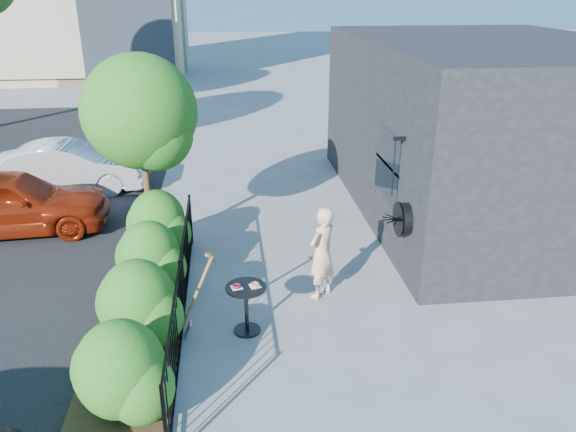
{
  "coord_description": "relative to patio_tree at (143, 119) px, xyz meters",
  "views": [
    {
      "loc": [
        -0.67,
        -8.06,
        5.15
      ],
      "look_at": [
        0.39,
        1.4,
        1.2
      ],
      "focal_mm": 35.0,
      "sensor_mm": 36.0,
      "label": 1
    }
  ],
  "objects": [
    {
      "name": "planting_bed",
      "position": [
        0.04,
        -2.76,
        -2.72
      ],
      "size": [
        1.3,
        6.0,
        0.08
      ],
      "primitive_type": "cube",
      "color": "#382616",
      "rests_on": "ground"
    },
    {
      "name": "cafe_table",
      "position": [
        1.76,
        -3.2,
        -2.2
      ],
      "size": [
        0.64,
        0.64,
        0.86
      ],
      "rotation": [
        0.0,
        0.0,
        0.24
      ],
      "color": "black",
      "rests_on": "ground"
    },
    {
      "name": "car_red",
      "position": [
        -3.25,
        1.26,
        -2.05
      ],
      "size": [
        4.31,
        2.0,
        1.43
      ],
      "primitive_type": "imported",
      "rotation": [
        0.0,
        0.0,
        1.65
      ],
      "color": "maroon",
      "rests_on": "ground"
    },
    {
      "name": "patio_tree",
      "position": [
        0.0,
        0.0,
        0.0
      ],
      "size": [
        2.2,
        2.2,
        3.94
      ],
      "color": "#3F2B19",
      "rests_on": "ground"
    },
    {
      "name": "car_silver",
      "position": [
        -2.61,
        4.0,
        -2.11
      ],
      "size": [
        3.98,
        1.44,
        1.3
      ],
      "primitive_type": "imported",
      "rotation": [
        0.0,
        0.0,
        1.55
      ],
      "color": "silver",
      "rests_on": "ground"
    },
    {
      "name": "ground",
      "position": [
        2.24,
        -2.76,
        -2.76
      ],
      "size": [
        120.0,
        120.0,
        0.0
      ],
      "primitive_type": "plane",
      "color": "gray",
      "rests_on": "ground"
    },
    {
      "name": "shovel",
      "position": [
        0.98,
        -3.23,
        -2.12
      ],
      "size": [
        0.57,
        0.19,
        1.47
      ],
      "color": "brown",
      "rests_on": "ground"
    },
    {
      "name": "shrubs",
      "position": [
        0.14,
        -2.66,
        -2.06
      ],
      "size": [
        1.1,
        5.6,
        1.24
      ],
      "color": "#265C15",
      "rests_on": "ground"
    },
    {
      "name": "woman",
      "position": [
        3.12,
        -2.22,
        -1.93
      ],
      "size": [
        0.72,
        0.71,
        1.68
      ],
      "primitive_type": "imported",
      "rotation": [
        0.0,
        0.0,
        3.9
      ],
      "color": "#DDAF8F",
      "rests_on": "ground"
    },
    {
      "name": "shop_building",
      "position": [
        7.73,
        1.74,
        -0.76
      ],
      "size": [
        6.22,
        9.0,
        4.0
      ],
      "color": "black",
      "rests_on": "ground"
    },
    {
      "name": "fence",
      "position": [
        0.74,
        -2.76,
        -2.2
      ],
      "size": [
        0.05,
        6.05,
        1.1
      ],
      "color": "black",
      "rests_on": "ground"
    }
  ]
}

